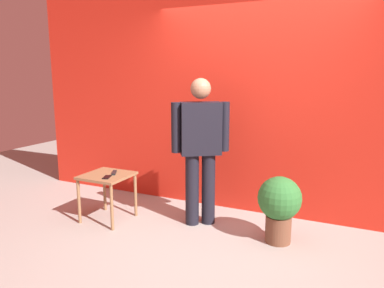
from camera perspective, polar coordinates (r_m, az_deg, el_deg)
name	(u,v)px	position (r m, az deg, el deg)	size (l,w,h in m)	color
ground_plane	(216,254)	(3.70, 3.67, -16.48)	(12.00, 12.00, 0.00)	#9E9991
back_wall_red	(257,77)	(4.51, 10.03, 10.06)	(6.39, 0.12, 3.30)	red
standing_person	(200,144)	(4.10, 1.31, -0.06)	(0.60, 0.45, 1.65)	black
side_table	(107,181)	(4.43, -12.92, -5.61)	(0.52, 0.52, 0.55)	olive
cell_phone	(107,177)	(4.27, -12.97, -4.99)	(0.07, 0.14, 0.01)	black
tv_remote	(114,173)	(4.42, -11.89, -4.33)	(0.04, 0.17, 0.02)	black
potted_plant	(279,204)	(3.87, 13.29, -8.95)	(0.44, 0.44, 0.69)	brown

